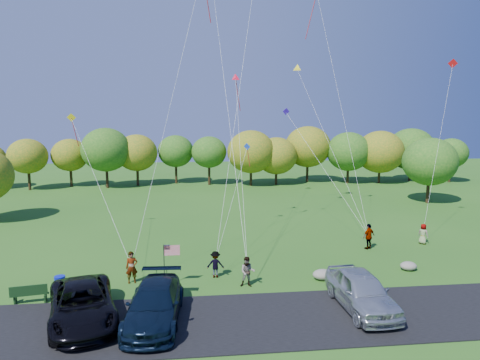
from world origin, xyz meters
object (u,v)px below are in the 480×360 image
object	(u,v)px
minivan_navy	(154,304)
flyer_b	(248,272)
minivan_silver	(361,291)
park_bench	(29,294)
flyer_c	(215,264)
trash_barrel	(60,284)
flyer_d	(369,236)
flyer_a	(132,267)
minivan_dark	(82,304)
flyer_e	(423,234)

from	to	relation	value
minivan_navy	flyer_b	world-z (taller)	minivan_navy
minivan_silver	park_bench	world-z (taller)	minivan_silver
flyer_c	park_bench	distance (m)	10.32
flyer_b	trash_barrel	world-z (taller)	flyer_b
flyer_d	park_bench	world-z (taller)	flyer_d
minivan_navy	flyer_a	bearing A→B (deg)	112.13
minivan_dark	minivan_navy	distance (m)	3.44
minivan_dark	flyer_b	distance (m)	9.10
trash_barrel	flyer_c	bearing A→B (deg)	7.59
flyer_b	flyer_d	xyz separation A→B (m)	(9.88, 6.05, 0.08)
minivan_dark	minivan_navy	size ratio (longest dim) A/B	1.05
trash_barrel	flyer_d	bearing A→B (deg)	15.20
flyer_a	minivan_navy	bearing A→B (deg)	-81.83
minivan_silver	flyer_b	xyz separation A→B (m)	(-5.38, 3.62, -0.13)
minivan_dark	minivan_silver	size ratio (longest dim) A/B	1.13
flyer_a	park_bench	xyz separation A→B (m)	(-5.00, -2.28, -0.41)
flyer_a	flyer_b	xyz separation A→B (m)	(6.74, -1.30, -0.07)
flyer_b	flyer_c	xyz separation A→B (m)	(-1.77, 1.66, -0.07)
flyer_c	flyer_e	distance (m)	17.16
minivan_silver	flyer_d	distance (m)	10.67
minivan_navy	trash_barrel	world-z (taller)	minivan_navy
flyer_d	trash_barrel	size ratio (longest dim) A/B	2.17
minivan_dark	flyer_c	xyz separation A→B (m)	(6.63, 5.17, -0.12)
park_bench	trash_barrel	size ratio (longest dim) A/B	2.07
minivan_navy	flyer_a	world-z (taller)	flyer_a
minivan_navy	flyer_e	distance (m)	22.31
flyer_a	flyer_e	size ratio (longest dim) A/B	1.21
flyer_a	park_bench	bearing A→B (deg)	-166.05
minivan_dark	minivan_silver	xyz separation A→B (m)	(13.77, -0.11, 0.08)
minivan_dark	park_bench	xyz separation A→B (m)	(-3.35, 2.53, -0.40)
minivan_navy	minivan_silver	world-z (taller)	minivan_silver
minivan_silver	flyer_a	world-z (taller)	minivan_silver
flyer_a	flyer_e	bearing A→B (deg)	3.93
minivan_dark	flyer_b	world-z (taller)	minivan_dark
flyer_a	trash_barrel	distance (m)	3.99
flyer_b	flyer_d	bearing A→B (deg)	39.58
minivan_dark	flyer_b	bearing A→B (deg)	7.02
flyer_d	park_bench	bearing A→B (deg)	-7.94
flyer_a	flyer_c	distance (m)	4.99
flyer_c	trash_barrel	world-z (taller)	flyer_c
minivan_silver	trash_barrel	distance (m)	16.52
flyer_a	flyer_e	distance (m)	22.04
flyer_e	flyer_a	bearing A→B (deg)	68.80
park_bench	minivan_silver	bearing A→B (deg)	-18.57
minivan_navy	trash_barrel	bearing A→B (deg)	145.57
flyer_b	flyer_e	xyz separation A→B (m)	(14.59, 6.83, -0.10)
flyer_b	flyer_e	bearing A→B (deg)	33.18
minivan_dark	trash_barrel	size ratio (longest dim) A/B	7.13
flyer_e	trash_barrel	xyz separation A→B (m)	(-25.20, -6.35, -0.35)
flyer_b	flyer_e	world-z (taller)	flyer_b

